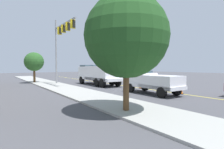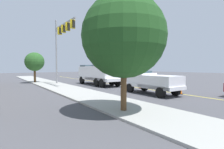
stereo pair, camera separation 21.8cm
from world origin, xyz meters
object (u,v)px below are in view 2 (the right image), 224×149
service_pickup_truck (152,82)px  traffic_cone_mid_rear (119,82)px  passing_minivan (102,75)px  traffic_signal_mast (62,38)px  utility_bucket_truck (98,73)px  traffic_cone_leading (180,90)px  traffic_cone_mid_front (141,85)px  traffic_cone_trailing (95,80)px

service_pickup_truck → traffic_cone_mid_rear: service_pickup_truck is taller
passing_minivan → traffic_signal_mast: (-3.38, 9.08, 5.22)m
utility_bucket_truck → service_pickup_truck: utility_bucket_truck is taller
traffic_cone_leading → traffic_signal_mast: size_ratio=0.08×
service_pickup_truck → traffic_cone_mid_rear: size_ratio=7.89×
passing_minivan → traffic_cone_mid_rear: 8.47m
service_pickup_truck → traffic_signal_mast: 13.48m
traffic_signal_mast → service_pickup_truck: bearing=-166.4°
utility_bucket_truck → traffic_signal_mast: traffic_signal_mast is taller
service_pickup_truck → traffic_cone_leading: size_ratio=8.08×
utility_bucket_truck → traffic_cone_mid_front: 6.59m
traffic_cone_mid_rear → traffic_cone_trailing: traffic_cone_trailing is taller
passing_minivan → traffic_cone_mid_front: 12.77m
traffic_cone_mid_front → traffic_cone_mid_rear: bearing=-8.8°
utility_bucket_truck → traffic_cone_mid_front: size_ratio=10.55×
traffic_cone_leading → traffic_cone_trailing: bearing=-4.8°
traffic_cone_mid_rear → service_pickup_truck: bearing=158.4°
traffic_cone_trailing → traffic_cone_leading: bearing=175.2°
traffic_cone_mid_front → traffic_cone_mid_rear: (4.33, -0.67, -0.03)m
traffic_cone_mid_rear → traffic_signal_mast: 9.48m
traffic_cone_leading → traffic_cone_trailing: traffic_cone_trailing is taller
passing_minivan → traffic_cone_mid_rear: size_ratio=6.78×
service_pickup_truck → passing_minivan: service_pickup_truck is taller
utility_bucket_truck → traffic_cone_mid_rear: (-2.01, -1.97, -1.26)m
service_pickup_truck → traffic_signal_mast: (12.13, 2.94, 5.08)m
passing_minivan → utility_bucket_truck: bearing=139.0°
service_pickup_truck → traffic_signal_mast: size_ratio=0.65×
utility_bucket_truck → traffic_cone_leading: (-11.38, -0.81, -1.27)m
passing_minivan → traffic_cone_trailing: 3.65m
traffic_cone_mid_rear → traffic_cone_trailing: bearing=-1.2°
traffic_cone_mid_front → service_pickup_truck: bearing=144.6°
traffic_cone_leading → traffic_signal_mast: 15.78m
traffic_cone_mid_rear → traffic_signal_mast: bearing=53.1°
service_pickup_truck → traffic_signal_mast: traffic_signal_mast is taller
passing_minivan → traffic_cone_mid_front: passing_minivan is taller
utility_bucket_truck → traffic_cone_trailing: (3.81, -2.10, -1.22)m
utility_bucket_truck → passing_minivan: utility_bucket_truck is taller
traffic_cone_mid_front → traffic_signal_mast: bearing=31.1°
traffic_cone_mid_front → traffic_cone_mid_rear: size_ratio=1.09×
utility_bucket_truck → service_pickup_truck: size_ratio=1.45×
traffic_cone_mid_front → passing_minivan: bearing=-17.2°
utility_bucket_truck → traffic_cone_mid_rear: 3.08m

